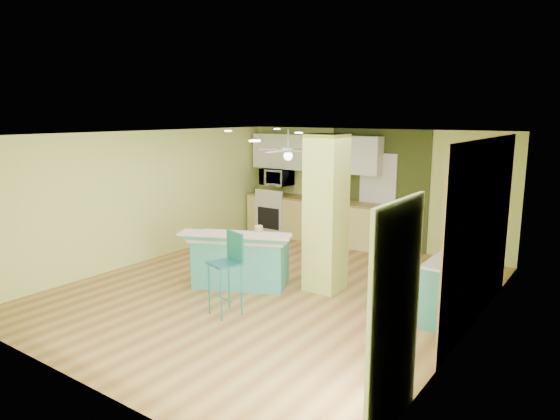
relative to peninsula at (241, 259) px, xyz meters
The scene contains 23 objects.
floor 0.75m from the peninsula, 12.96° to the left, with size 6.00×7.00×0.01m, color #8E5E31.
ceiling 2.15m from the peninsula, 12.96° to the left, with size 6.00×7.00×0.01m, color white.
wall_back 3.77m from the peninsula, 80.85° to the left, with size 6.00×0.01×2.50m, color #D3E47A.
wall_front 3.51m from the peninsula, 80.13° to the right, with size 6.00×0.01×2.50m, color #D3E47A.
wall_left 2.55m from the peninsula, behind, with size 0.01×7.00×2.50m, color #D3E47A.
wall_right 3.68m from the peninsula, ahead, with size 0.01×7.00×2.50m, color #D3E47A.
wood_panel 3.74m from the peninsula, 11.62° to the left, with size 0.02×3.40×2.50m, color #9A7858.
olive_accent 3.79m from the peninsula, 77.76° to the left, with size 2.20×0.02×2.50m, color #3A451B.
interior_door 3.72m from the peninsula, 77.66° to the left, with size 0.82×0.05×2.00m, color silver.
french_door 4.21m from the peninsula, 31.33° to the right, with size 0.04×1.08×2.10m, color silver.
column 1.61m from the peninsula, 27.19° to the left, with size 0.55×0.55×2.50m, color #BACD5F.
kitchen_run 3.41m from the peninsula, 102.08° to the left, with size 3.25×0.63×0.94m.
stove 3.72m from the peninsula, 116.58° to the left, with size 0.76×0.66×1.08m.
upper_cabinets 3.84m from the peninsula, 101.67° to the left, with size 3.20×0.34×0.80m, color white.
microwave 3.84m from the peninsula, 116.51° to the left, with size 0.70×0.48×0.39m, color white.
ceiling_fan 2.74m from the peninsula, 103.53° to the left, with size 1.41×1.41×0.61m.
pendant_lamp 3.65m from the peninsula, 15.29° to the left, with size 0.14×0.14×0.69m.
wall_decor 3.84m from the peninsula, 14.75° to the left, with size 0.03×0.90×0.70m, color brown.
peninsula is the anchor object (origin of this frame).
bar_stool 1.26m from the peninsula, 57.83° to the right, with size 0.49×0.49×1.18m.
side_counter 3.35m from the peninsula, 11.33° to the left, with size 0.57×1.35×0.87m.
fruit_bowl 3.41m from the peninsula, 101.27° to the left, with size 0.32×0.32×0.08m, color #321C14.
canister 0.56m from the peninsula, 43.33° to the left, with size 0.14×0.14×0.17m, color gold.
Camera 1 is at (4.52, -6.24, 2.80)m, focal length 32.00 mm.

